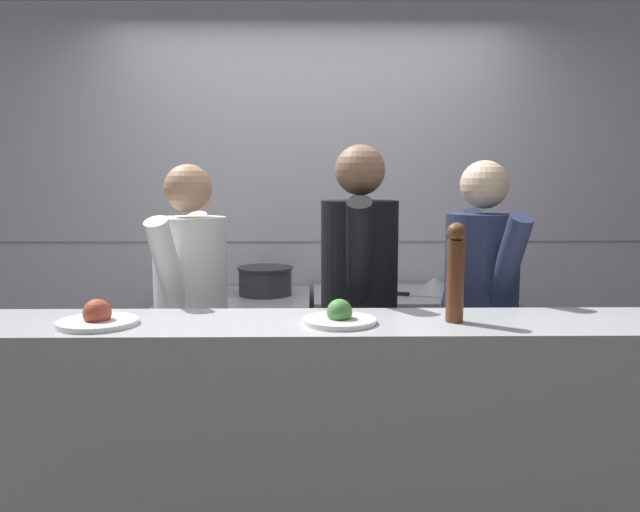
{
  "coord_description": "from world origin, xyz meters",
  "views": [
    {
      "loc": [
        -0.0,
        -2.5,
        1.53
      ],
      "look_at": [
        0.04,
        0.65,
        1.15
      ],
      "focal_mm": 35.0,
      "sensor_mm": 36.0,
      "label": 1
    }
  ],
  "objects_px": {
    "mixing_bowl_steel": "(435,285)",
    "chefs_knife": "(418,295)",
    "chef_sous": "(360,312)",
    "chef_line": "(481,320)",
    "sauce_pot": "(266,280)",
    "chef_head_cook": "(192,323)",
    "pepper_mill": "(456,271)",
    "stock_pot": "(205,281)",
    "plated_dish_appetiser": "(341,317)",
    "oven_range": "(239,370)",
    "plated_dish_main": "(98,319)"
  },
  "relations": [
    {
      "from": "mixing_bowl_steel",
      "to": "chefs_knife",
      "type": "bearing_deg",
      "value": -139.23
    },
    {
      "from": "chef_sous",
      "to": "chef_line",
      "type": "bearing_deg",
      "value": 4.93
    },
    {
      "from": "sauce_pot",
      "to": "chef_head_cook",
      "type": "xyz_separation_m",
      "value": [
        -0.28,
        -0.8,
        -0.07
      ]
    },
    {
      "from": "pepper_mill",
      "to": "chef_head_cook",
      "type": "relative_size",
      "value": 0.22
    },
    {
      "from": "stock_pot",
      "to": "chef_line",
      "type": "distance_m",
      "value": 1.61
    },
    {
      "from": "plated_dish_appetiser",
      "to": "chefs_knife",
      "type": "bearing_deg",
      "value": 68.88
    },
    {
      "from": "oven_range",
      "to": "chef_head_cook",
      "type": "bearing_deg",
      "value": -98.87
    },
    {
      "from": "oven_range",
      "to": "sauce_pot",
      "type": "bearing_deg",
      "value": 14.54
    },
    {
      "from": "chefs_knife",
      "to": "chef_sous",
      "type": "height_order",
      "value": "chef_sous"
    },
    {
      "from": "chefs_knife",
      "to": "chef_line",
      "type": "bearing_deg",
      "value": -75.07
    },
    {
      "from": "pepper_mill",
      "to": "plated_dish_appetiser",
      "type": "bearing_deg",
      "value": -177.42
    },
    {
      "from": "chef_head_cook",
      "to": "plated_dish_main",
      "type": "bearing_deg",
      "value": -92.98
    },
    {
      "from": "plated_dish_appetiser",
      "to": "mixing_bowl_steel",
      "type": "bearing_deg",
      "value": 66.18
    },
    {
      "from": "chef_head_cook",
      "to": "chef_sous",
      "type": "distance_m",
      "value": 0.76
    },
    {
      "from": "sauce_pot",
      "to": "mixing_bowl_steel",
      "type": "height_order",
      "value": "sauce_pot"
    },
    {
      "from": "oven_range",
      "to": "chef_sous",
      "type": "relative_size",
      "value": 0.52
    },
    {
      "from": "mixing_bowl_steel",
      "to": "chef_line",
      "type": "distance_m",
      "value": 0.76
    },
    {
      "from": "oven_range",
      "to": "mixing_bowl_steel",
      "type": "distance_m",
      "value": 1.24
    },
    {
      "from": "mixing_bowl_steel",
      "to": "chefs_knife",
      "type": "xyz_separation_m",
      "value": [
        -0.11,
        -0.1,
        -0.04
      ]
    },
    {
      "from": "stock_pot",
      "to": "chef_sous",
      "type": "xyz_separation_m",
      "value": [
        0.83,
        -0.81,
        -0.02
      ]
    },
    {
      "from": "plated_dish_appetiser",
      "to": "pepper_mill",
      "type": "xyz_separation_m",
      "value": [
        0.41,
        0.02,
        0.16
      ]
    },
    {
      "from": "sauce_pot",
      "to": "plated_dish_main",
      "type": "bearing_deg",
      "value": -108.2
    },
    {
      "from": "mixing_bowl_steel",
      "to": "pepper_mill",
      "type": "distance_m",
      "value": 1.41
    },
    {
      "from": "chef_head_cook",
      "to": "chef_line",
      "type": "bearing_deg",
      "value": 14.07
    },
    {
      "from": "oven_range",
      "to": "chef_line",
      "type": "relative_size",
      "value": 0.54
    },
    {
      "from": "mixing_bowl_steel",
      "to": "plated_dish_appetiser",
      "type": "xyz_separation_m",
      "value": [
        -0.61,
        -1.38,
        0.12
      ]
    },
    {
      "from": "pepper_mill",
      "to": "mixing_bowl_steel",
      "type": "bearing_deg",
      "value": 81.54
    },
    {
      "from": "pepper_mill",
      "to": "chef_line",
      "type": "height_order",
      "value": "chef_line"
    },
    {
      "from": "oven_range",
      "to": "plated_dish_main",
      "type": "bearing_deg",
      "value": -102.73
    },
    {
      "from": "chef_sous",
      "to": "sauce_pot",
      "type": "bearing_deg",
      "value": 126.11
    },
    {
      "from": "chefs_knife",
      "to": "chef_head_cook",
      "type": "bearing_deg",
      "value": -150.14
    },
    {
      "from": "plated_dish_main",
      "to": "plated_dish_appetiser",
      "type": "bearing_deg",
      "value": 0.87
    },
    {
      "from": "mixing_bowl_steel",
      "to": "chef_head_cook",
      "type": "relative_size",
      "value": 0.14
    },
    {
      "from": "oven_range",
      "to": "chefs_knife",
      "type": "xyz_separation_m",
      "value": [
        1.02,
        -0.1,
        0.46
      ]
    },
    {
      "from": "pepper_mill",
      "to": "stock_pot",
      "type": "bearing_deg",
      "value": 128.23
    },
    {
      "from": "oven_range",
      "to": "plated_dish_appetiser",
      "type": "distance_m",
      "value": 1.61
    },
    {
      "from": "plated_dish_appetiser",
      "to": "chef_line",
      "type": "xyz_separation_m",
      "value": [
        0.67,
        0.63,
        -0.15
      ]
    },
    {
      "from": "stock_pot",
      "to": "mixing_bowl_steel",
      "type": "xyz_separation_m",
      "value": [
        1.33,
        -0.06,
        -0.02
      ]
    },
    {
      "from": "sauce_pot",
      "to": "plated_dish_main",
      "type": "xyz_separation_m",
      "value": [
        -0.47,
        -1.44,
        0.1
      ]
    },
    {
      "from": "oven_range",
      "to": "plated_dish_main",
      "type": "xyz_separation_m",
      "value": [
        -0.32,
        -1.4,
        0.62
      ]
    },
    {
      "from": "plated_dish_main",
      "to": "chef_sous",
      "type": "xyz_separation_m",
      "value": [
        0.96,
        0.64,
        -0.12
      ]
    },
    {
      "from": "plated_dish_main",
      "to": "chef_sous",
      "type": "relative_size",
      "value": 0.16
    },
    {
      "from": "chefs_knife",
      "to": "chef_head_cook",
      "type": "height_order",
      "value": "chef_head_cook"
    },
    {
      "from": "pepper_mill",
      "to": "sauce_pot",
      "type": "bearing_deg",
      "value": 118.7
    },
    {
      "from": "stock_pot",
      "to": "sauce_pot",
      "type": "xyz_separation_m",
      "value": [
        0.35,
        -0.02,
        0.01
      ]
    },
    {
      "from": "oven_range",
      "to": "stock_pot",
      "type": "xyz_separation_m",
      "value": [
        -0.19,
        0.06,
        0.52
      ]
    },
    {
      "from": "chef_line",
      "to": "stock_pot",
      "type": "bearing_deg",
      "value": 136.13
    },
    {
      "from": "mixing_bowl_steel",
      "to": "chef_line",
      "type": "xyz_separation_m",
      "value": [
        0.06,
        -0.75,
        -0.03
      ]
    },
    {
      "from": "sauce_pot",
      "to": "chef_sous",
      "type": "height_order",
      "value": "chef_sous"
    },
    {
      "from": "plated_dish_appetiser",
      "to": "stock_pot",
      "type": "bearing_deg",
      "value": 116.37
    }
  ]
}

